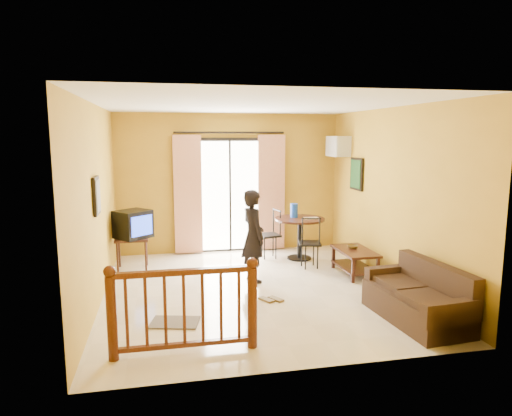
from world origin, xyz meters
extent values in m
plane|color=beige|center=(0.00, 0.00, 0.00)|extent=(5.00, 5.00, 0.00)
plane|color=white|center=(0.00, 0.00, 2.80)|extent=(5.00, 5.00, 0.00)
plane|color=#B78C23|center=(0.00, 2.50, 1.40)|extent=(4.50, 0.00, 4.50)
plane|color=#B78C23|center=(0.00, -2.50, 1.40)|extent=(4.50, 0.00, 4.50)
plane|color=#B78C23|center=(-2.25, 0.00, 1.40)|extent=(0.00, 5.00, 5.00)
plane|color=#B78C23|center=(2.25, 0.00, 1.40)|extent=(0.00, 5.00, 5.00)
cube|color=black|center=(0.00, 2.48, 1.15)|extent=(1.34, 0.03, 2.34)
cube|color=white|center=(0.00, 2.45, 1.15)|extent=(1.20, 0.04, 2.20)
cube|color=black|center=(0.00, 2.43, 1.15)|extent=(0.04, 0.02, 2.20)
cube|color=beige|center=(-0.85, 2.40, 1.20)|extent=(0.55, 0.08, 2.35)
cube|color=beige|center=(0.85, 2.40, 1.20)|extent=(0.55, 0.08, 2.35)
cylinder|color=black|center=(0.00, 2.40, 2.42)|extent=(2.20, 0.04, 0.04)
cube|color=black|center=(-1.90, 1.52, 0.55)|extent=(0.57, 0.48, 0.04)
cylinder|color=black|center=(-2.14, 1.33, 0.28)|extent=(0.04, 0.04, 0.55)
cylinder|color=black|center=(-1.66, 1.33, 0.28)|extent=(0.04, 0.04, 0.55)
cylinder|color=black|center=(-2.14, 1.71, 0.28)|extent=(0.04, 0.04, 0.55)
cylinder|color=black|center=(-1.66, 1.71, 0.28)|extent=(0.04, 0.04, 0.55)
cube|color=black|center=(-1.87, 1.52, 0.82)|extent=(0.73, 0.72, 0.49)
cube|color=blue|center=(-1.71, 1.33, 0.82)|extent=(0.34, 0.29, 0.35)
cube|color=black|center=(-2.22, -0.20, 1.55)|extent=(0.04, 0.42, 0.52)
cube|color=#57534A|center=(-2.19, -0.20, 1.55)|extent=(0.01, 0.34, 0.44)
cylinder|color=black|center=(1.22, 1.59, 0.78)|extent=(0.96, 0.96, 0.04)
cylinder|color=black|center=(1.22, 1.59, 0.39)|extent=(0.08, 0.08, 0.78)
cylinder|color=black|center=(1.22, 1.59, 0.01)|extent=(0.47, 0.47, 0.03)
cylinder|color=blue|center=(1.14, 1.71, 0.93)|extent=(0.14, 0.14, 0.27)
cube|color=beige|center=(1.41, 1.49, 0.81)|extent=(0.29, 0.19, 0.02)
cube|color=silver|center=(2.10, 1.95, 2.15)|extent=(0.30, 0.60, 0.40)
cube|color=gray|center=(1.95, 1.95, 2.15)|extent=(0.02, 0.56, 0.36)
cube|color=black|center=(2.22, 1.30, 1.65)|extent=(0.04, 0.50, 0.60)
cube|color=black|center=(2.19, 1.30, 1.65)|extent=(0.01, 0.42, 0.52)
cube|color=black|center=(1.85, 0.43, 0.41)|extent=(0.54, 0.97, 0.04)
cube|color=black|center=(1.85, 0.43, 0.13)|extent=(0.50, 0.93, 0.03)
cube|color=black|center=(1.63, 0.00, 0.21)|extent=(0.05, 0.05, 0.41)
cube|color=black|center=(2.07, 0.00, 0.21)|extent=(0.05, 0.05, 0.41)
cube|color=black|center=(1.63, 0.87, 0.21)|extent=(0.05, 0.05, 0.41)
cube|color=black|center=(2.07, 0.87, 0.21)|extent=(0.05, 0.05, 0.41)
imported|color=brown|center=(1.85, 0.54, 0.46)|extent=(0.21, 0.21, 0.06)
cube|color=#301E13|center=(1.80, -1.59, 0.18)|extent=(0.84, 1.51, 0.36)
cube|color=#301E13|center=(2.07, -1.59, 0.50)|extent=(0.28, 1.46, 0.50)
cube|color=#301E13|center=(1.80, -2.30, 0.38)|extent=(0.74, 0.20, 0.27)
cube|color=#301E13|center=(1.80, -0.88, 0.38)|extent=(0.74, 0.20, 0.27)
cube|color=#301E13|center=(1.75, -1.91, 0.39)|extent=(0.55, 0.63, 0.09)
cube|color=#301E13|center=(1.75, -1.27, 0.39)|extent=(0.55, 0.63, 0.09)
imported|color=black|center=(0.08, 0.43, 0.75)|extent=(0.48, 0.62, 1.51)
cylinder|color=#471E0F|center=(-1.90, -1.90, 0.46)|extent=(0.11, 0.11, 0.92)
cylinder|color=#471E0F|center=(-0.40, -1.90, 0.46)|extent=(0.11, 0.11, 0.92)
sphere|color=#471E0F|center=(-1.90, -1.90, 0.97)|extent=(0.13, 0.13, 0.13)
sphere|color=#471E0F|center=(-0.40, -1.90, 0.97)|extent=(0.13, 0.13, 0.13)
cube|color=#471E0F|center=(-1.15, -1.90, 0.92)|extent=(1.55, 0.08, 0.06)
cube|color=#471E0F|center=(-1.15, -1.90, 0.10)|extent=(1.55, 0.06, 0.05)
cube|color=#595147|center=(-1.24, -1.06, 0.01)|extent=(0.68, 0.53, 0.02)
cube|color=brown|center=(0.08, -0.51, 0.01)|extent=(0.21, 0.27, 0.03)
cube|color=brown|center=(0.22, -0.51, 0.01)|extent=(0.21, 0.27, 0.03)
camera|label=1|loc=(-1.34, -6.64, 2.35)|focal=32.00mm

